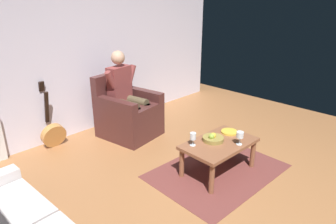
% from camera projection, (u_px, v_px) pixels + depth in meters
% --- Properties ---
extents(ground_plane, '(6.74, 6.74, 0.00)m').
position_uv_depth(ground_plane, '(238.00, 204.00, 3.21)').
color(ground_plane, '#9A653B').
extents(wall_back, '(5.70, 0.06, 2.57)m').
position_uv_depth(wall_back, '(83.00, 50.00, 4.59)').
color(wall_back, silver).
rests_on(wall_back, ground).
extents(rug, '(1.66, 1.23, 0.01)m').
position_uv_depth(rug, '(217.00, 171.00, 3.80)').
color(rug, brown).
rests_on(rug, ground).
extents(armchair, '(0.84, 0.91, 0.95)m').
position_uv_depth(armchair, '(128.00, 114.00, 4.69)').
color(armchair, '#4A2523').
rests_on(armchair, ground).
extents(person_seated, '(0.64, 0.63, 1.30)m').
position_uv_depth(person_seated, '(126.00, 91.00, 4.57)').
color(person_seated, brown).
rests_on(person_seated, ground).
extents(coffee_table, '(0.94, 0.60, 0.41)m').
position_uv_depth(coffee_table, '(219.00, 147.00, 3.68)').
color(coffee_table, brown).
rests_on(coffee_table, ground).
extents(guitar, '(0.35, 0.28, 0.95)m').
position_uv_depth(guitar, '(53.00, 133.00, 4.36)').
color(guitar, '#BC7F40').
rests_on(guitar, ground).
extents(wine_glass_near, '(0.07, 0.07, 0.16)m').
position_uv_depth(wine_glass_near, '(193.00, 137.00, 3.54)').
color(wine_glass_near, silver).
rests_on(wine_glass_near, coffee_table).
extents(wine_glass_far, '(0.08, 0.08, 0.16)m').
position_uv_depth(wine_glass_far, '(240.00, 136.00, 3.56)').
color(wine_glass_far, silver).
rests_on(wine_glass_far, coffee_table).
extents(fruit_bowl, '(0.26, 0.26, 0.11)m').
position_uv_depth(fruit_bowl, '(213.00, 138.00, 3.68)').
color(fruit_bowl, olive).
rests_on(fruit_bowl, coffee_table).
extents(decorative_dish, '(0.21, 0.21, 0.02)m').
position_uv_depth(decorative_dish, '(229.00, 132.00, 3.90)').
color(decorative_dish, gold).
rests_on(decorative_dish, coffee_table).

